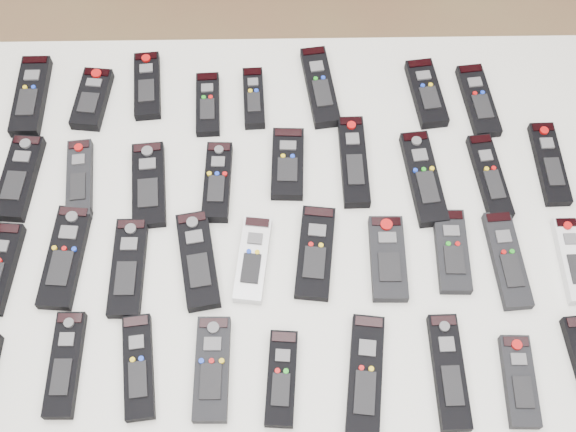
{
  "coord_description": "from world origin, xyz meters",
  "views": [
    {
      "loc": [
        -0.02,
        -0.58,
        1.95
      ],
      "look_at": [
        -0.01,
        0.04,
        0.8
      ],
      "focal_mm": 45.0,
      "sensor_mm": 36.0,
      "label": 1
    }
  ],
  "objects_px": {
    "remote_33": "(449,371)",
    "remote_30": "(212,369)",
    "remote_0": "(31,96)",
    "remote_24": "(452,251)",
    "remote_21": "(253,259)",
    "remote_4": "(254,98)",
    "remote_10": "(149,185)",
    "remote_19": "(128,267)",
    "table": "(288,235)",
    "remote_13": "(354,161)",
    "remote_20": "(198,260)",
    "remote_11": "(217,182)",
    "remote_32": "(365,377)",
    "remote_3": "(208,104)",
    "remote_18": "(65,257)",
    "remote_22": "(315,252)",
    "remote_26": "(572,260)",
    "remote_14": "(423,178)",
    "remote_7": "(478,101)",
    "remote_2": "(147,86)",
    "remote_25": "(507,260)",
    "remote_28": "(65,364)",
    "remote_23": "(388,258)",
    "remote_1": "(92,99)",
    "remote_8": "(19,178)",
    "remote_29": "(139,367)",
    "remote_16": "(549,164)",
    "remote_34": "(519,381)",
    "remote_6": "(426,93)",
    "remote_31": "(282,378)",
    "remote_15": "(489,177)"
  },
  "relations": [
    {
      "from": "remote_33",
      "to": "remote_30",
      "type": "bearing_deg",
      "value": 177.56
    },
    {
      "from": "remote_0",
      "to": "remote_24",
      "type": "height_order",
      "value": "remote_0"
    },
    {
      "from": "remote_33",
      "to": "remote_21",
      "type": "bearing_deg",
      "value": 146.29
    },
    {
      "from": "remote_4",
      "to": "remote_10",
      "type": "relative_size",
      "value": 0.79
    },
    {
      "from": "remote_19",
      "to": "remote_30",
      "type": "bearing_deg",
      "value": -49.8
    },
    {
      "from": "table",
      "to": "remote_30",
      "type": "distance_m",
      "value": 0.31
    },
    {
      "from": "remote_13",
      "to": "remote_20",
      "type": "xyz_separation_m",
      "value": [
        -0.29,
        -0.2,
        -0.0
      ]
    },
    {
      "from": "remote_11",
      "to": "remote_32",
      "type": "distance_m",
      "value": 0.45
    },
    {
      "from": "remote_3",
      "to": "remote_18",
      "type": "xyz_separation_m",
      "value": [
        -0.24,
        -0.33,
        0.0
      ]
    },
    {
      "from": "remote_22",
      "to": "remote_26",
      "type": "relative_size",
      "value": 1.09
    },
    {
      "from": "table",
      "to": "remote_14",
      "type": "bearing_deg",
      "value": 17.64
    },
    {
      "from": "remote_7",
      "to": "remote_2",
      "type": "bearing_deg",
      "value": 169.65
    },
    {
      "from": "remote_30",
      "to": "remote_25",
      "type": "bearing_deg",
      "value": 21.01
    },
    {
      "from": "remote_25",
      "to": "remote_33",
      "type": "height_order",
      "value": "remote_33"
    },
    {
      "from": "remote_2",
      "to": "remote_28",
      "type": "bearing_deg",
      "value": -103.81
    },
    {
      "from": "remote_11",
      "to": "remote_30",
      "type": "bearing_deg",
      "value": -87.71
    },
    {
      "from": "remote_13",
      "to": "remote_18",
      "type": "distance_m",
      "value": 0.56
    },
    {
      "from": "table",
      "to": "remote_13",
      "type": "xyz_separation_m",
      "value": [
        0.13,
        0.12,
        0.07
      ]
    },
    {
      "from": "remote_22",
      "to": "remote_23",
      "type": "relative_size",
      "value": 1.11
    },
    {
      "from": "remote_25",
      "to": "remote_32",
      "type": "distance_m",
      "value": 0.34
    },
    {
      "from": "remote_1",
      "to": "remote_8",
      "type": "xyz_separation_m",
      "value": [
        -0.12,
        -0.18,
        0.0
      ]
    },
    {
      "from": "remote_14",
      "to": "remote_23",
      "type": "height_order",
      "value": "remote_14"
    },
    {
      "from": "table",
      "to": "remote_0",
      "type": "distance_m",
      "value": 0.59
    },
    {
      "from": "remote_13",
      "to": "remote_26",
      "type": "bearing_deg",
      "value": -30.36
    },
    {
      "from": "remote_10",
      "to": "remote_25",
      "type": "bearing_deg",
      "value": -19.44
    },
    {
      "from": "table",
      "to": "remote_20",
      "type": "height_order",
      "value": "remote_20"
    },
    {
      "from": "remote_19",
      "to": "remote_29",
      "type": "height_order",
      "value": "same"
    },
    {
      "from": "remote_18",
      "to": "remote_26",
      "type": "bearing_deg",
      "value": 3.38
    },
    {
      "from": "remote_2",
      "to": "remote_8",
      "type": "relative_size",
      "value": 0.9
    },
    {
      "from": "remote_11",
      "to": "remote_22",
      "type": "relative_size",
      "value": 0.92
    },
    {
      "from": "remote_3",
      "to": "remote_30",
      "type": "height_order",
      "value": "remote_30"
    },
    {
      "from": "table",
      "to": "remote_1",
      "type": "xyz_separation_m",
      "value": [
        -0.39,
        0.28,
        0.07
      ]
    },
    {
      "from": "remote_4",
      "to": "remote_24",
      "type": "bearing_deg",
      "value": -46.68
    },
    {
      "from": "remote_33",
      "to": "remote_22",
      "type": "bearing_deg",
      "value": 132.98
    },
    {
      "from": "remote_16",
      "to": "remote_34",
      "type": "height_order",
      "value": "remote_34"
    },
    {
      "from": "remote_14",
      "to": "remote_33",
      "type": "bearing_deg",
      "value": -95.57
    },
    {
      "from": "remote_0",
      "to": "remote_22",
      "type": "xyz_separation_m",
      "value": [
        0.56,
        -0.36,
        -0.0
      ]
    },
    {
      "from": "remote_6",
      "to": "remote_34",
      "type": "xyz_separation_m",
      "value": [
        0.09,
        -0.59,
        -0.0
      ]
    },
    {
      "from": "remote_23",
      "to": "remote_24",
      "type": "distance_m",
      "value": 0.12
    },
    {
      "from": "remote_0",
      "to": "remote_24",
      "type": "xyz_separation_m",
      "value": [
        0.8,
        -0.36,
        -0.0
      ]
    },
    {
      "from": "remote_24",
      "to": "remote_3",
      "type": "bearing_deg",
      "value": 144.77
    },
    {
      "from": "remote_6",
      "to": "remote_31",
      "type": "relative_size",
      "value": 1.01
    },
    {
      "from": "remote_23",
      "to": "remote_26",
      "type": "xyz_separation_m",
      "value": [
        0.33,
        -0.01,
        -0.0
      ]
    },
    {
      "from": "remote_0",
      "to": "remote_30",
      "type": "distance_m",
      "value": 0.68
    },
    {
      "from": "remote_4",
      "to": "remote_18",
      "type": "relative_size",
      "value": 0.72
    },
    {
      "from": "remote_8",
      "to": "remote_15",
      "type": "distance_m",
      "value": 0.88
    },
    {
      "from": "remote_20",
      "to": "remote_24",
      "type": "xyz_separation_m",
      "value": [
        0.45,
        0.01,
        -0.0
      ]
    },
    {
      "from": "remote_13",
      "to": "remote_21",
      "type": "bearing_deg",
      "value": -134.31
    },
    {
      "from": "remote_4",
      "to": "remote_24",
      "type": "relative_size",
      "value": 0.88
    },
    {
      "from": "remote_10",
      "to": "remote_29",
      "type": "height_order",
      "value": "same"
    }
  ]
}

